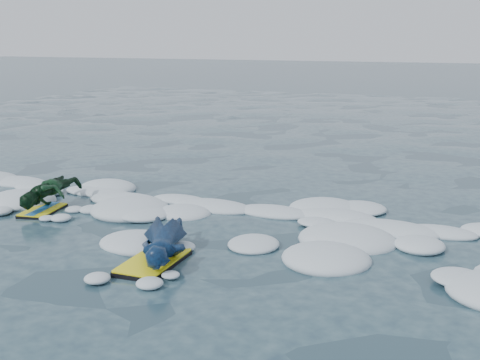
# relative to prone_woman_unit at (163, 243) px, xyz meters

# --- Properties ---
(ground) EXTENTS (120.00, 120.00, 0.00)m
(ground) POSITION_rel_prone_woman_unit_xyz_m (0.16, 0.62, -0.20)
(ground) COLOR #172938
(ground) RESTS_ON ground
(foam_band) EXTENTS (12.00, 3.10, 0.30)m
(foam_band) POSITION_rel_prone_woman_unit_xyz_m (0.16, 1.65, -0.20)
(foam_band) COLOR silver
(foam_band) RESTS_ON ground
(prone_woman_unit) EXTENTS (1.10, 1.58, 0.38)m
(prone_woman_unit) POSITION_rel_prone_woman_unit_xyz_m (0.00, 0.00, 0.00)
(prone_woman_unit) COLOR black
(prone_woman_unit) RESTS_ON ground
(prone_child_unit) EXTENTS (0.62, 1.22, 0.46)m
(prone_child_unit) POSITION_rel_prone_woman_unit_xyz_m (-2.61, 1.18, 0.04)
(prone_child_unit) COLOR black
(prone_child_unit) RESTS_ON ground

